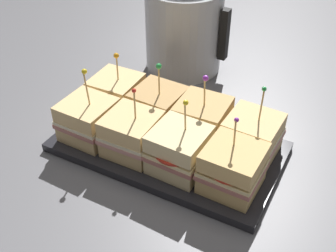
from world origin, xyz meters
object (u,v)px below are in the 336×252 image
Objects in this scene: sandwich_back_center_left at (158,107)px; kettle_steel at (184,28)px; sandwich_front_center_left at (132,134)px; sandwich_back_center_right at (202,121)px; sandwich_back_far_right at (252,136)px; sandwich_front_far_left at (88,120)px; sandwich_front_center_right at (179,150)px; serving_platter at (168,147)px; sandwich_front_far_right at (233,168)px; sandwich_back_far_left at (117,94)px.

kettle_steel reaches higher than sandwich_back_center_left.
sandwich_back_center_right is at bearing 44.20° from sandwich_front_center_left.
sandwich_back_far_right reaches higher than sandwich_back_center_left.
sandwich_front_far_left reaches higher than sandwich_back_center_left.
sandwich_front_far_left is at bearing -179.93° from sandwich_front_center_right.
serving_platter is at bearing -161.23° from sandwich_back_far_right.
sandwich_back_far_right is (0.21, 0.00, -0.00)m from sandwich_back_center_left.
sandwich_back_far_right is 0.63× the size of kettle_steel.
sandwich_front_center_left is 0.96× the size of sandwich_back_far_right.
sandwich_back_far_right reaches higher than serving_platter.
sandwich_back_center_left reaches higher than sandwich_front_center_left.
sandwich_back_center_right is 0.99× the size of sandwich_back_far_right.
sandwich_front_center_right is at bearing 0.07° from sandwich_front_far_left.
sandwich_back_far_left is at bearing 161.40° from sandwich_front_far_right.
sandwich_front_center_left is at bearing -153.56° from sandwich_back_far_right.
sandwich_back_far_right is (0.00, 0.11, -0.00)m from sandwich_front_far_right.
sandwich_back_far_left is at bearing 90.58° from sandwich_front_far_left.
sandwich_back_far_left is 0.94× the size of sandwich_back_center_right.
kettle_steel reaches higher than sandwich_back_center_right.
sandwich_back_far_right is (0.32, 0.00, -0.00)m from sandwich_back_far_left.
sandwich_back_center_right is (0.10, -0.00, 0.00)m from sandwich_back_center_left.
kettle_steel reaches higher than sandwich_front_center_right.
serving_platter is at bearing 18.62° from sandwich_front_far_left.
sandwich_back_far_right reaches higher than sandwich_front_far_right.
sandwich_front_far_right is 0.48m from kettle_steel.
sandwich_back_center_left reaches higher than sandwich_front_far_right.
sandwich_front_far_left is at bearing -179.02° from sandwich_front_center_left.
sandwich_front_far_left is 0.33m from sandwich_back_far_right.
sandwich_back_far_left is (-0.16, 0.05, 0.05)m from serving_platter.
sandwich_front_center_left reaches higher than serving_platter.
sandwich_front_far_right is at bearing -44.45° from sandwich_back_center_right.
sandwich_front_far_left is at bearing -161.30° from sandwich_back_far_right.
sandwich_back_far_right is (0.16, 0.05, 0.05)m from serving_platter.
kettle_steel is at bearing 126.75° from sandwich_front_far_right.
sandwich_front_center_left is 0.98× the size of sandwich_front_center_right.
sandwich_front_far_right and sandwich_back_far_left have the same top height.
sandwich_back_far_right is at bearing 0.00° from sandwich_back_far_left.
sandwich_front_center_right is 0.24m from sandwich_back_far_left.
sandwich_back_far_right is (0.21, 0.11, 0.00)m from sandwich_front_center_left.
serving_platter is 0.09m from sandwich_front_center_right.
sandwich_front_far_left is at bearing -179.95° from sandwich_front_far_right.
sandwich_front_center_left is 1.02× the size of sandwich_front_far_right.
kettle_steel is at bearing 101.08° from sandwich_front_center_left.
sandwich_front_far_right is 0.11m from sandwich_back_far_right.
sandwich_front_far_left reaches higher than serving_platter.
sandwich_back_far_left is 0.95× the size of sandwich_back_center_left.
serving_platter is at bearing -45.68° from sandwich_back_center_left.
sandwich_front_far_left is 0.21m from sandwich_front_center_right.
serving_platter is 2.93× the size of sandwich_back_far_right.
sandwich_front_far_right is at bearing -0.41° from sandwich_front_center_left.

